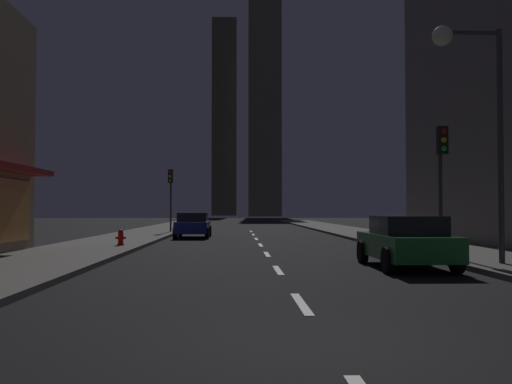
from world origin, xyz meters
The scene contains 12 objects.
ground_plane centered at (0.00, 32.00, -0.05)m, with size 78.00×136.00×0.10m, color black.
sidewalk_right centered at (7.00, 32.00, 0.07)m, with size 4.00×76.00×0.15m, color #605E59.
sidewalk_left centered at (-7.00, 32.00, 0.07)m, with size 4.00×76.00×0.15m, color #605E59.
lane_marking_center centered at (0.00, 16.20, 0.01)m, with size 0.16×38.60×0.01m.
skyscraper_distant_tall centered at (-4.38, 145.75, 27.35)m, with size 6.83×5.02×54.69m, color #423E31.
skyscraper_distant_mid centered at (5.87, 126.55, 27.26)m, with size 7.81×6.69×54.52m, color brown.
car_parked_near centered at (3.60, 8.86, 0.74)m, with size 1.98×4.24×1.45m.
car_parked_far centered at (-3.60, 25.56, 0.74)m, with size 1.98×4.24×1.45m.
fire_hydrant_far_left centered at (-5.90, 16.71, 0.45)m, with size 0.42×0.30×0.65m.
traffic_light_near_right centered at (5.50, 11.13, 3.19)m, with size 0.32×0.48×4.20m.
traffic_light_far_left centered at (-5.50, 30.60, 3.19)m, with size 0.32×0.48×4.20m.
street_lamp_right centered at (5.38, 8.63, 5.07)m, with size 1.96×0.56×6.58m.
Camera 1 is at (-1.12, -6.25, 1.62)m, focal length 38.51 mm.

